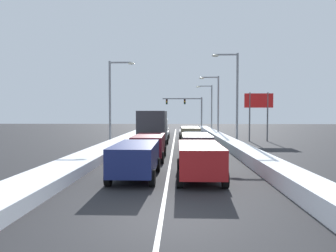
# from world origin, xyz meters

# --- Properties ---
(ground_plane) EXTENTS (128.79, 128.79, 0.00)m
(ground_plane) POSITION_xyz_m (0.00, 19.81, 0.00)
(ground_plane) COLOR #28282B
(lane_stripe_between_right_lane_and_center_lane) EXTENTS (0.14, 54.49, 0.01)m
(lane_stripe_between_right_lane_and_center_lane) POSITION_xyz_m (-0.00, 24.77, 0.00)
(lane_stripe_between_right_lane_and_center_lane) COLOR silver
(lane_stripe_between_right_lane_and_center_lane) RESTS_ON ground
(snow_bank_right_shoulder) EXTENTS (1.38, 54.49, 0.73)m
(snow_bank_right_shoulder) POSITION_xyz_m (5.30, 24.77, 0.36)
(snow_bank_right_shoulder) COLOR white
(snow_bank_right_shoulder) RESTS_ON ground
(snow_bank_left_shoulder) EXTENTS (2.12, 54.49, 0.54)m
(snow_bank_left_shoulder) POSITION_xyz_m (-5.30, 24.77, 0.27)
(snow_bank_left_shoulder) COLOR white
(snow_bank_left_shoulder) RESTS_ON ground
(suv_red_right_lane_nearest) EXTENTS (2.16, 4.90, 1.67)m
(suv_red_right_lane_nearest) POSITION_xyz_m (1.53, 5.98, 1.02)
(suv_red_right_lane_nearest) COLOR maroon
(suv_red_right_lane_nearest) RESTS_ON ground
(suv_charcoal_right_lane_second) EXTENTS (2.16, 4.90, 1.67)m
(suv_charcoal_right_lane_second) POSITION_xyz_m (1.76, 12.82, 1.02)
(suv_charcoal_right_lane_second) COLOR #38383D
(suv_charcoal_right_lane_second) RESTS_ON ground
(sedan_green_right_lane_third) EXTENTS (2.00, 4.50, 1.51)m
(sedan_green_right_lane_third) POSITION_xyz_m (1.79, 18.50, 0.76)
(sedan_green_right_lane_third) COLOR #1E5633
(sedan_green_right_lane_third) RESTS_ON ground
(suv_tan_right_lane_fourth) EXTENTS (2.16, 4.90, 1.67)m
(suv_tan_right_lane_fourth) POSITION_xyz_m (1.80, 24.62, 1.02)
(suv_tan_right_lane_fourth) COLOR #937F60
(suv_tan_right_lane_fourth) RESTS_ON ground
(sedan_gray_right_lane_fifth) EXTENTS (2.00, 4.50, 1.51)m
(sedan_gray_right_lane_fifth) POSITION_xyz_m (1.61, 30.39, 0.76)
(sedan_gray_right_lane_fifth) COLOR slate
(sedan_gray_right_lane_fifth) RESTS_ON ground
(suv_navy_center_lane_nearest) EXTENTS (2.16, 4.90, 1.67)m
(suv_navy_center_lane_nearest) POSITION_xyz_m (-1.56, 6.18, 1.02)
(suv_navy_center_lane_nearest) COLOR navy
(suv_navy_center_lane_nearest) RESTS_ON ground
(suv_maroon_center_lane_second) EXTENTS (2.16, 4.90, 1.67)m
(suv_maroon_center_lane_second) POSITION_xyz_m (-1.48, 12.19, 1.02)
(suv_maroon_center_lane_second) COLOR maroon
(suv_maroon_center_lane_second) RESTS_ON ground
(box_truck_center_lane_third) EXTENTS (2.53, 7.20, 3.36)m
(box_truck_center_lane_third) POSITION_xyz_m (-1.78, 19.72, 1.90)
(box_truck_center_lane_third) COLOR silver
(box_truck_center_lane_third) RESTS_ON ground
(sedan_silver_center_lane_fourth) EXTENTS (2.00, 4.50, 1.51)m
(sedan_silver_center_lane_fourth) POSITION_xyz_m (-1.60, 28.42, 0.76)
(sedan_silver_center_lane_fourth) COLOR #B7BABF
(sedan_silver_center_lane_fourth) RESTS_ON ground
(sedan_black_center_lane_fifth) EXTENTS (2.00, 4.50, 1.51)m
(sedan_black_center_lane_fifth) POSITION_xyz_m (-1.82, 35.04, 0.76)
(sedan_black_center_lane_fifth) COLOR black
(sedan_black_center_lane_fifth) RESTS_ON ground
(traffic_light_gantry) EXTENTS (7.54, 0.47, 6.20)m
(traffic_light_gantry) POSITION_xyz_m (2.57, 49.52, 4.50)
(traffic_light_gantry) COLOR slate
(traffic_light_gantry) RESTS_ON ground
(street_lamp_right_near) EXTENTS (2.66, 0.36, 9.13)m
(street_lamp_right_near) POSITION_xyz_m (6.04, 22.29, 5.39)
(street_lamp_right_near) COLOR gray
(street_lamp_right_near) RESTS_ON ground
(street_lamp_right_mid) EXTENTS (2.66, 0.36, 8.06)m
(street_lamp_right_mid) POSITION_xyz_m (5.41, 32.20, 4.83)
(street_lamp_right_mid) COLOR gray
(street_lamp_right_mid) RESTS_ON ground
(street_lamp_right_far) EXTENTS (2.66, 0.36, 7.79)m
(street_lamp_right_far) POSITION_xyz_m (5.61, 42.10, 4.69)
(street_lamp_right_far) COLOR gray
(street_lamp_right_far) RESTS_ON ground
(street_lamp_left_mid) EXTENTS (2.66, 0.36, 8.43)m
(street_lamp_left_mid) POSITION_xyz_m (-6.09, 22.37, 5.03)
(street_lamp_left_mid) COLOR gray
(street_lamp_left_mid) RESTS_ON ground
(roadside_sign_right) EXTENTS (3.20, 0.16, 5.50)m
(roadside_sign_right) POSITION_xyz_m (9.54, 26.29, 4.02)
(roadside_sign_right) COLOR #59595B
(roadside_sign_right) RESTS_ON ground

